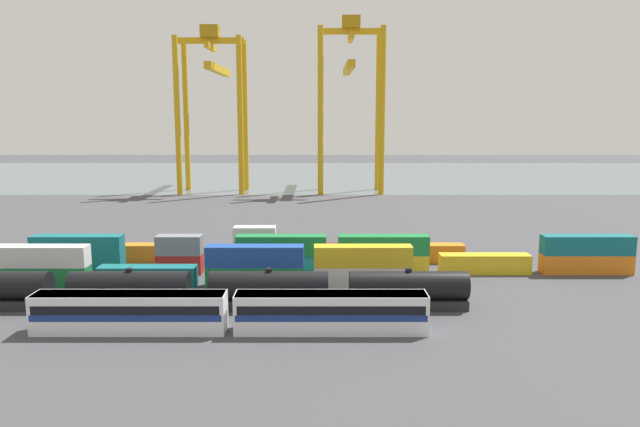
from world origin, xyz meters
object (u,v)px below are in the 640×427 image
passenger_train (230,311)px  shipping_container_9 (180,264)px  gantry_crane_central (350,87)px  gantry_crane_west (213,91)px  shipping_container_18 (67,253)px  freight_tank_row (199,289)px  shipping_container_0 (40,276)px  shipping_container_3 (255,276)px

passenger_train → shipping_container_9: size_ratio=6.40×
shipping_container_9 → gantry_crane_central: bearing=73.4°
gantry_crane_west → shipping_container_18: bearing=-95.0°
freight_tank_row → shipping_container_9: (-5.63, 15.20, -0.88)m
shipping_container_0 → shipping_container_18: same height
gantry_crane_central → shipping_container_0: bearing=-113.9°
shipping_container_3 → shipping_container_18: bearing=155.7°
passenger_train → shipping_container_0: passenger_train is taller
passenger_train → shipping_container_9: passenger_train is taller
shipping_container_3 → shipping_container_9: bearing=149.1°
shipping_container_9 → shipping_container_18: (-17.87, 6.50, 0.00)m
shipping_container_18 → gantry_crane_west: gantry_crane_west is taller
shipping_container_3 → gantry_crane_central: (16.35, 97.46, 27.45)m
shipping_container_18 → gantry_crane_central: (45.07, 84.47, 27.45)m
gantry_crane_central → passenger_train: bearing=-98.6°
passenger_train → shipping_container_0: size_ratio=3.19×
passenger_train → freight_tank_row: 8.60m
freight_tank_row → gantry_crane_central: gantry_crane_central is taller
passenger_train → freight_tank_row: bearing=121.4°
shipping_container_3 → shipping_container_9: size_ratio=2.00×
gantry_crane_west → shipping_container_3: bearing=-77.6°
shipping_container_0 → shipping_container_18: bearing=98.6°
passenger_train → shipping_container_3: (0.74, 16.04, -0.84)m
shipping_container_0 → freight_tank_row: bearing=-22.0°
passenger_train → shipping_container_3: 16.08m
freight_tank_row → shipping_container_18: bearing=137.3°
shipping_container_9 → shipping_container_18: size_ratio=1.00×
shipping_container_9 → shipping_container_18: 19.02m
freight_tank_row → shipping_container_0: bearing=158.0°
shipping_container_18 → gantry_crane_central: gantry_crane_central is taller
gantry_crane_west → freight_tank_row: bearing=-81.4°
freight_tank_row → gantry_crane_west: gantry_crane_west is taller
passenger_train → gantry_crane_central: (17.09, 113.50, 26.61)m
shipping_container_0 → gantry_crane_west: 101.14m
freight_tank_row → shipping_container_9: bearing=110.3°
shipping_container_0 → gantry_crane_west: bearing=86.8°
shipping_container_18 → gantry_crane_central: bearing=61.9°
passenger_train → shipping_container_18: 40.33m
shipping_container_18 → gantry_crane_west: (7.37, 84.49, 26.38)m
shipping_container_0 → shipping_container_9: same height
passenger_train → shipping_container_18: passenger_train is taller
passenger_train → gantry_crane_west: (-20.61, 113.53, 25.54)m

